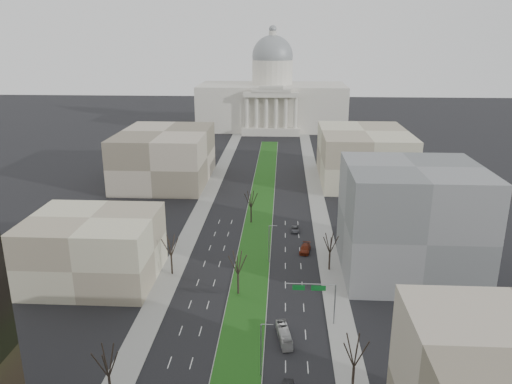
% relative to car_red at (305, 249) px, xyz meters
% --- Properties ---
extents(ground, '(600.00, 600.00, 0.00)m').
position_rel_car_red_xyz_m(ground, '(-12.25, 18.61, -0.82)').
color(ground, black).
rests_on(ground, ground).
extents(median, '(8.00, 222.03, 0.20)m').
position_rel_car_red_xyz_m(median, '(-12.25, 17.60, -0.72)').
color(median, '#999993').
rests_on(median, ground).
extents(sidewalk_left, '(5.00, 330.00, 0.15)m').
position_rel_car_red_xyz_m(sidewalk_left, '(-29.75, -6.39, -0.75)').
color(sidewalk_left, gray).
rests_on(sidewalk_left, ground).
extents(sidewalk_right, '(5.00, 330.00, 0.15)m').
position_rel_car_red_xyz_m(sidewalk_right, '(5.25, -6.39, -0.75)').
color(sidewalk_right, gray).
rests_on(sidewalk_right, ground).
extents(capitol, '(80.00, 46.00, 55.00)m').
position_rel_car_red_xyz_m(capitol, '(-12.25, 168.20, 15.48)').
color(capitol, beige).
rests_on(capitol, ground).
extents(building_beige_left, '(26.00, 22.00, 14.00)m').
position_rel_car_red_xyz_m(building_beige_left, '(-45.25, -16.39, 6.18)').
color(building_beige_left, tan).
rests_on(building_beige_left, ground).
extents(building_grey_right, '(28.00, 26.00, 24.00)m').
position_rel_car_red_xyz_m(building_grey_right, '(21.75, -9.39, 11.18)').
color(building_grey_right, slate).
rests_on(building_grey_right, ground).
extents(building_far_left, '(30.00, 40.00, 18.00)m').
position_rel_car_red_xyz_m(building_far_left, '(-47.25, 58.61, 8.18)').
color(building_far_left, gray).
rests_on(building_far_left, ground).
extents(building_far_right, '(30.00, 40.00, 18.00)m').
position_rel_car_red_xyz_m(building_far_right, '(22.75, 63.61, 8.18)').
color(building_far_right, tan).
rests_on(building_far_right, ground).
extents(tree_left_mid, '(5.40, 5.40, 9.72)m').
position_rel_car_red_xyz_m(tree_left_mid, '(-29.45, -53.39, 6.18)').
color(tree_left_mid, black).
rests_on(tree_left_mid, ground).
extents(tree_left_far, '(5.28, 5.28, 9.50)m').
position_rel_car_red_xyz_m(tree_left_far, '(-29.45, -13.39, 6.02)').
color(tree_left_far, black).
rests_on(tree_left_far, ground).
extents(tree_right_mid, '(5.52, 5.52, 9.94)m').
position_rel_car_red_xyz_m(tree_right_mid, '(4.95, -49.39, 6.33)').
color(tree_right_mid, black).
rests_on(tree_right_mid, ground).
extents(tree_right_far, '(5.04, 5.04, 9.07)m').
position_rel_car_red_xyz_m(tree_right_far, '(4.95, -9.39, 5.71)').
color(tree_right_far, black).
rests_on(tree_right_far, ground).
extents(tree_median_b, '(5.40, 5.40, 9.72)m').
position_rel_car_red_xyz_m(tree_median_b, '(-14.25, -21.39, 6.18)').
color(tree_median_b, black).
rests_on(tree_median_b, ground).
extents(tree_median_c, '(5.40, 5.40, 9.72)m').
position_rel_car_red_xyz_m(tree_median_c, '(-14.25, 18.61, 6.18)').
color(tree_median_c, black).
rests_on(tree_median_c, ground).
extents(streetlamp_median_b, '(1.90, 0.20, 9.16)m').
position_rel_car_red_xyz_m(streetlamp_median_b, '(-8.49, -46.39, 3.99)').
color(streetlamp_median_b, gray).
rests_on(streetlamp_median_b, ground).
extents(streetlamp_median_c, '(1.90, 0.20, 9.16)m').
position_rel_car_red_xyz_m(streetlamp_median_c, '(-8.49, -6.39, 3.99)').
color(streetlamp_median_c, gray).
rests_on(streetlamp_median_c, ground).
extents(mast_arm_signs, '(9.12, 0.24, 8.09)m').
position_rel_car_red_xyz_m(mast_arm_signs, '(1.24, -31.36, 5.28)').
color(mast_arm_signs, gray).
rests_on(mast_arm_signs, ground).
extents(car_red, '(3.23, 5.98, 1.65)m').
position_rel_car_red_xyz_m(car_red, '(0.00, 0.00, 0.00)').
color(car_red, '#631E0D').
rests_on(car_red, ground).
extents(car_grey_far, '(2.11, 4.47, 1.23)m').
position_rel_car_red_xyz_m(car_grey_far, '(-2.17, 12.93, -0.21)').
color(car_grey_far, '#4C4D54').
rests_on(car_grey_far, ground).
extents(box_van, '(3.05, 7.78, 2.11)m').
position_rel_car_red_xyz_m(box_van, '(-5.00, -36.80, 0.23)').
color(box_van, '#BCBCBC').
rests_on(box_van, ground).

